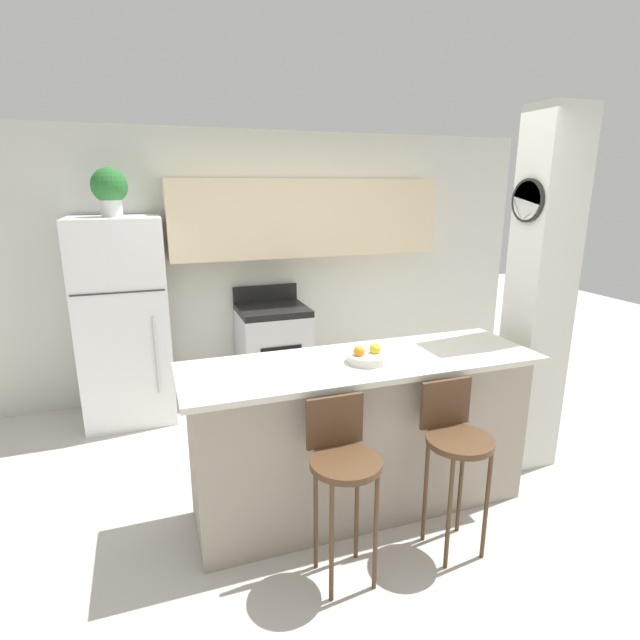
{
  "coord_description": "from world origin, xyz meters",
  "views": [
    {
      "loc": [
        -1.2,
        -2.61,
        2.04
      ],
      "look_at": [
        0.0,
        0.79,
        1.06
      ],
      "focal_mm": 28.0,
      "sensor_mm": 36.0,
      "label": 1
    }
  ],
  "objects_px": {
    "bar_stool_left": "(343,464)",
    "potted_plant_on_fridge": "(110,189)",
    "fruit_bowl": "(367,357)",
    "refrigerator": "(124,322)",
    "stove_range": "(273,351)",
    "bar_stool_right": "(455,442)"
  },
  "relations": [
    {
      "from": "bar_stool_left",
      "to": "potted_plant_on_fridge",
      "type": "distance_m",
      "value": 2.97
    },
    {
      "from": "bar_stool_left",
      "to": "fruit_bowl",
      "type": "height_order",
      "value": "fruit_bowl"
    },
    {
      "from": "refrigerator",
      "to": "bar_stool_left",
      "type": "height_order",
      "value": "refrigerator"
    },
    {
      "from": "stove_range",
      "to": "bar_stool_right",
      "type": "height_order",
      "value": "stove_range"
    },
    {
      "from": "potted_plant_on_fridge",
      "to": "stove_range",
      "type": "bearing_deg",
      "value": 1.57
    },
    {
      "from": "refrigerator",
      "to": "fruit_bowl",
      "type": "bearing_deg",
      "value": -53.61
    },
    {
      "from": "potted_plant_on_fridge",
      "to": "fruit_bowl",
      "type": "xyz_separation_m",
      "value": [
        1.43,
        -1.94,
        -0.97
      ]
    },
    {
      "from": "refrigerator",
      "to": "stove_range",
      "type": "height_order",
      "value": "refrigerator"
    },
    {
      "from": "fruit_bowl",
      "to": "stove_range",
      "type": "bearing_deg",
      "value": 92.64
    },
    {
      "from": "bar_stool_right",
      "to": "potted_plant_on_fridge",
      "type": "distance_m",
      "value": 3.27
    },
    {
      "from": "potted_plant_on_fridge",
      "to": "refrigerator",
      "type": "bearing_deg",
      "value": -60.58
    },
    {
      "from": "stove_range",
      "to": "potted_plant_on_fridge",
      "type": "height_order",
      "value": "potted_plant_on_fridge"
    },
    {
      "from": "refrigerator",
      "to": "bar_stool_right",
      "type": "xyz_separation_m",
      "value": [
        1.76,
        -2.41,
        -0.23
      ]
    },
    {
      "from": "fruit_bowl",
      "to": "bar_stool_right",
      "type": "bearing_deg",
      "value": -55.22
    },
    {
      "from": "refrigerator",
      "to": "bar_stool_right",
      "type": "height_order",
      "value": "refrigerator"
    },
    {
      "from": "bar_stool_left",
      "to": "potted_plant_on_fridge",
      "type": "xyz_separation_m",
      "value": [
        -1.08,
        2.41,
        1.35
      ]
    },
    {
      "from": "potted_plant_on_fridge",
      "to": "bar_stool_left",
      "type": "bearing_deg",
      "value": -65.8
    },
    {
      "from": "refrigerator",
      "to": "stove_range",
      "type": "relative_size",
      "value": 1.67
    },
    {
      "from": "stove_range",
      "to": "fruit_bowl",
      "type": "relative_size",
      "value": 4.37
    },
    {
      "from": "bar_stool_right",
      "to": "potted_plant_on_fridge",
      "type": "relative_size",
      "value": 2.52
    },
    {
      "from": "potted_plant_on_fridge",
      "to": "fruit_bowl",
      "type": "height_order",
      "value": "potted_plant_on_fridge"
    },
    {
      "from": "bar_stool_left",
      "to": "fruit_bowl",
      "type": "distance_m",
      "value": 0.7
    }
  ]
}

